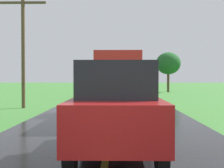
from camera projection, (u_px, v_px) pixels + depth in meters
name	position (u px, v px, depth m)	size (l,w,h in m)	color
banana_truck_near	(118.00, 83.00, 13.16)	(2.38, 5.82, 2.80)	#2D2D30
banana_truck_far	(112.00, 80.00, 28.41)	(2.38, 5.81, 2.80)	#2D2D30
utility_pole_roadside	(23.00, 46.00, 17.18)	(2.55, 0.20, 6.23)	brown
roadside_tree_near_left	(168.00, 63.00, 36.26)	(2.86, 2.86, 4.65)	#4C3823
following_car	(116.00, 108.00, 6.45)	(1.74, 4.10, 1.92)	maroon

